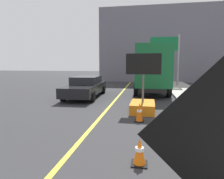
{
  "coord_description": "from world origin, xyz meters",
  "views": [
    {
      "loc": [
        1.84,
        0.24,
        2.22
      ],
      "look_at": [
        1.03,
        4.9,
        1.6
      ],
      "focal_mm": 31.22,
      "sensor_mm": 36.0,
      "label": 1
    }
  ],
  "objects": [
    {
      "name": "lane_center_stripe",
      "position": [
        0.0,
        6.0,
        0.0
      ],
      "size": [
        0.14,
        36.0,
        0.01
      ],
      "primitive_type": "cube",
      "color": "yellow",
      "rests_on": "ground"
    },
    {
      "name": "highway_guide_sign",
      "position": [
        4.1,
        19.95,
        3.42
      ],
      "size": [
        2.79,
        0.18,
        5.0
      ],
      "color": "gray",
      "rests_on": "ground"
    },
    {
      "name": "traffic_cone_near_sign",
      "position": [
        1.74,
        4.37,
        0.31
      ],
      "size": [
        0.36,
        0.36,
        0.63
      ],
      "color": "black",
      "rests_on": "ground"
    },
    {
      "name": "far_building_block",
      "position": [
        4.33,
        29.1,
        4.56
      ],
      "size": [
        16.67,
        9.29,
        9.11
      ],
      "primitive_type": "cube",
      "color": "slate",
      "rests_on": "ground"
    },
    {
      "name": "arrow_board_trailer",
      "position": [
        1.73,
        9.31,
        0.48
      ],
      "size": [
        1.6,
        1.82,
        2.7
      ],
      "color": "orange",
      "rests_on": "ground"
    },
    {
      "name": "traffic_cone_mid_lane",
      "position": [
        1.63,
        7.68,
        0.37
      ],
      "size": [
        0.36,
        0.36,
        0.74
      ],
      "color": "black",
      "rests_on": "ground"
    },
    {
      "name": "box_truck",
      "position": [
        2.28,
        15.61,
        1.87
      ],
      "size": [
        2.58,
        7.13,
        3.5
      ],
      "color": "black",
      "rests_on": "ground"
    },
    {
      "name": "roadwork_sign",
      "position": [
        2.59,
        2.23,
        1.47
      ],
      "size": [
        1.63,
        0.18,
        2.33
      ],
      "color": "#593819",
      "rests_on": "ground"
    },
    {
      "name": "pickup_car",
      "position": [
        -2.16,
        12.86,
        0.7
      ],
      "size": [
        2.15,
        5.24,
        1.38
      ],
      "color": "black",
      "rests_on": "ground"
    }
  ]
}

